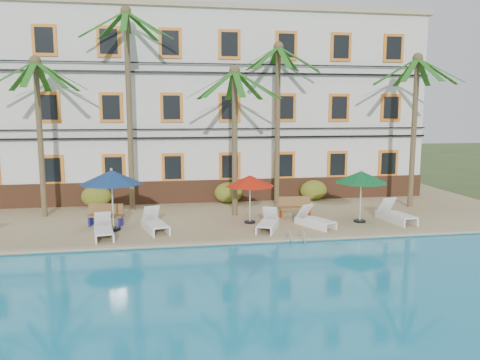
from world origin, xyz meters
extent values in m
plane|color=#384C23|center=(0.00, 0.00, 0.00)|extent=(100.00, 100.00, 0.00)
cube|color=tan|center=(0.00, 5.00, 0.12)|extent=(30.00, 12.00, 0.25)
cube|color=#1789B3|center=(0.00, -7.00, 0.10)|extent=(26.00, 12.00, 0.20)
cube|color=tan|center=(0.00, -0.90, 0.28)|extent=(30.00, 0.35, 0.06)
cube|color=silver|center=(0.00, 10.00, 5.25)|extent=(25.00, 6.00, 10.00)
cube|color=brown|center=(0.00, 6.94, 0.85)|extent=(25.00, 0.12, 1.20)
cube|color=tan|center=(0.00, 10.00, 10.35)|extent=(25.40, 6.40, 0.25)
cube|color=orange|center=(-7.50, 6.95, 2.15)|extent=(1.15, 0.10, 1.50)
cube|color=black|center=(-7.50, 6.90, 2.15)|extent=(0.85, 0.04, 1.20)
cube|color=orange|center=(-4.50, 6.95, 2.15)|extent=(1.15, 0.10, 1.50)
cube|color=black|center=(-4.50, 6.90, 2.15)|extent=(0.85, 0.04, 1.20)
cube|color=orange|center=(-1.50, 6.95, 2.15)|extent=(1.15, 0.10, 1.50)
cube|color=black|center=(-1.50, 6.90, 2.15)|extent=(0.85, 0.04, 1.20)
cube|color=orange|center=(1.50, 6.95, 2.15)|extent=(1.15, 0.10, 1.50)
cube|color=black|center=(1.50, 6.90, 2.15)|extent=(0.85, 0.04, 1.20)
cube|color=orange|center=(4.50, 6.95, 2.15)|extent=(1.15, 0.10, 1.50)
cube|color=black|center=(4.50, 6.90, 2.15)|extent=(0.85, 0.04, 1.20)
cube|color=orange|center=(7.50, 6.95, 2.15)|extent=(1.15, 0.10, 1.50)
cube|color=black|center=(7.50, 6.90, 2.15)|extent=(0.85, 0.04, 1.20)
cube|color=orange|center=(10.50, 6.95, 2.15)|extent=(1.15, 0.10, 1.50)
cube|color=black|center=(10.50, 6.90, 2.15)|extent=(0.85, 0.04, 1.20)
cube|color=orange|center=(-7.50, 6.95, 5.25)|extent=(1.15, 0.10, 1.50)
cube|color=black|center=(-7.50, 6.90, 5.25)|extent=(0.85, 0.04, 1.20)
cube|color=orange|center=(-4.50, 6.95, 5.25)|extent=(1.15, 0.10, 1.50)
cube|color=black|center=(-4.50, 6.90, 5.25)|extent=(0.85, 0.04, 1.20)
cube|color=orange|center=(-1.50, 6.95, 5.25)|extent=(1.15, 0.10, 1.50)
cube|color=black|center=(-1.50, 6.90, 5.25)|extent=(0.85, 0.04, 1.20)
cube|color=orange|center=(1.50, 6.95, 5.25)|extent=(1.15, 0.10, 1.50)
cube|color=black|center=(1.50, 6.90, 5.25)|extent=(0.85, 0.04, 1.20)
cube|color=orange|center=(4.50, 6.95, 5.25)|extent=(1.15, 0.10, 1.50)
cube|color=black|center=(4.50, 6.90, 5.25)|extent=(0.85, 0.04, 1.20)
cube|color=orange|center=(7.50, 6.95, 5.25)|extent=(1.15, 0.10, 1.50)
cube|color=black|center=(7.50, 6.90, 5.25)|extent=(0.85, 0.04, 1.20)
cube|color=orange|center=(10.50, 6.95, 5.25)|extent=(1.15, 0.10, 1.50)
cube|color=black|center=(10.50, 6.90, 5.25)|extent=(0.85, 0.04, 1.20)
cube|color=orange|center=(-7.50, 6.95, 8.45)|extent=(1.15, 0.10, 1.50)
cube|color=black|center=(-7.50, 6.90, 8.45)|extent=(0.85, 0.04, 1.20)
cube|color=orange|center=(-4.50, 6.95, 8.45)|extent=(1.15, 0.10, 1.50)
cube|color=black|center=(-4.50, 6.90, 8.45)|extent=(0.85, 0.04, 1.20)
cube|color=orange|center=(-1.50, 6.95, 8.45)|extent=(1.15, 0.10, 1.50)
cube|color=black|center=(-1.50, 6.90, 8.45)|extent=(0.85, 0.04, 1.20)
cube|color=orange|center=(1.50, 6.95, 8.45)|extent=(1.15, 0.10, 1.50)
cube|color=black|center=(1.50, 6.90, 8.45)|extent=(0.85, 0.04, 1.20)
cube|color=orange|center=(4.50, 6.95, 8.45)|extent=(1.15, 0.10, 1.50)
cube|color=black|center=(4.50, 6.90, 8.45)|extent=(0.85, 0.04, 1.20)
cube|color=orange|center=(7.50, 6.95, 8.45)|extent=(1.15, 0.10, 1.50)
cube|color=black|center=(7.50, 6.90, 8.45)|extent=(0.85, 0.04, 1.20)
cube|color=orange|center=(10.50, 6.95, 8.45)|extent=(1.15, 0.10, 1.50)
cube|color=black|center=(10.50, 6.90, 8.45)|extent=(0.85, 0.04, 1.20)
cube|color=black|center=(0.00, 6.80, 3.70)|extent=(25.00, 0.08, 0.10)
cube|color=black|center=(0.00, 6.80, 4.15)|extent=(25.00, 0.08, 0.06)
cube|color=black|center=(0.00, 6.80, 7.00)|extent=(25.00, 0.08, 0.10)
cube|color=black|center=(0.00, 6.80, 7.45)|extent=(25.00, 0.08, 0.06)
cylinder|color=brown|center=(-7.46, 4.85, 3.75)|extent=(0.26, 0.26, 7.01)
sphere|color=brown|center=(-7.46, 4.85, 7.26)|extent=(0.50, 0.50, 0.50)
cube|color=#1D5F16|center=(-7.46, 5.93, 6.64)|extent=(0.28, 2.19, 1.26)
cube|color=#1D5F16|center=(-8.22, 5.62, 6.64)|extent=(1.74, 1.74, 1.26)
cube|color=#1D5F16|center=(-8.54, 4.85, 6.64)|extent=(2.19, 0.28, 1.26)
cube|color=#1D5F16|center=(-8.22, 4.08, 6.64)|extent=(1.74, 1.74, 1.26)
cube|color=#1D5F16|center=(-7.46, 3.76, 6.64)|extent=(0.28, 2.19, 1.26)
cube|color=#1D5F16|center=(-6.69, 4.08, 6.64)|extent=(1.74, 1.74, 1.26)
cube|color=#1D5F16|center=(-6.37, 4.85, 6.64)|extent=(2.19, 0.28, 1.26)
cube|color=#1D5F16|center=(-6.69, 5.62, 6.64)|extent=(1.74, 1.74, 1.26)
cylinder|color=brown|center=(-3.53, 5.62, 4.95)|extent=(0.26, 0.26, 9.41)
sphere|color=brown|center=(-3.53, 5.62, 9.66)|extent=(0.50, 0.50, 0.50)
cube|color=#1D5F16|center=(-3.53, 6.70, 9.04)|extent=(0.28, 2.19, 1.26)
cube|color=#1D5F16|center=(-4.30, 6.39, 9.04)|extent=(1.74, 1.74, 1.26)
cube|color=#1D5F16|center=(-4.62, 5.62, 9.04)|extent=(2.19, 0.28, 1.26)
cube|color=#1D5F16|center=(-4.30, 4.85, 9.04)|extent=(1.74, 1.74, 1.26)
cube|color=#1D5F16|center=(-3.53, 4.53, 9.04)|extent=(0.28, 2.19, 1.26)
cube|color=#1D5F16|center=(-2.77, 4.85, 9.04)|extent=(1.74, 1.74, 1.26)
cube|color=#1D5F16|center=(-2.45, 5.62, 9.04)|extent=(2.19, 0.28, 1.26)
cube|color=#1D5F16|center=(-2.77, 6.39, 9.04)|extent=(1.74, 1.74, 1.26)
cylinder|color=brown|center=(1.26, 3.65, 3.56)|extent=(0.26, 0.26, 6.61)
sphere|color=brown|center=(1.26, 3.65, 6.86)|extent=(0.50, 0.50, 0.50)
cube|color=#1D5F16|center=(1.26, 4.73, 6.24)|extent=(0.28, 2.19, 1.26)
cube|color=#1D5F16|center=(0.50, 4.41, 6.24)|extent=(1.74, 1.74, 1.26)
cube|color=#1D5F16|center=(0.18, 3.65, 6.24)|extent=(2.19, 0.28, 1.26)
cube|color=#1D5F16|center=(0.50, 2.88, 6.24)|extent=(1.74, 1.74, 1.26)
cube|color=#1D5F16|center=(1.26, 2.56, 6.24)|extent=(0.28, 2.19, 1.26)
cube|color=#1D5F16|center=(2.03, 2.88, 6.24)|extent=(1.74, 1.74, 1.26)
cube|color=#1D5F16|center=(2.35, 3.65, 6.24)|extent=(2.19, 0.28, 1.26)
cube|color=#1D5F16|center=(2.03, 4.41, 6.24)|extent=(1.74, 1.74, 1.26)
cylinder|color=brown|center=(3.78, 5.74, 4.24)|extent=(0.26, 0.26, 7.98)
sphere|color=brown|center=(3.78, 5.74, 8.23)|extent=(0.50, 0.50, 0.50)
cube|color=#1D5F16|center=(3.78, 6.82, 7.61)|extent=(0.28, 2.19, 1.26)
cube|color=#1D5F16|center=(3.01, 6.51, 7.61)|extent=(1.74, 1.74, 1.26)
cube|color=#1D5F16|center=(2.70, 5.74, 7.61)|extent=(2.19, 0.28, 1.26)
cube|color=#1D5F16|center=(3.01, 4.97, 7.61)|extent=(1.74, 1.74, 1.26)
cube|color=#1D5F16|center=(3.78, 4.65, 7.61)|extent=(0.28, 2.19, 1.26)
cube|color=#1D5F16|center=(4.55, 4.97, 7.61)|extent=(1.74, 1.74, 1.26)
cube|color=#1D5F16|center=(4.87, 5.74, 7.61)|extent=(2.19, 0.28, 1.26)
cube|color=#1D5F16|center=(4.55, 6.51, 7.61)|extent=(1.74, 1.74, 1.26)
cylinder|color=brown|center=(10.34, 4.11, 3.93)|extent=(0.26, 0.26, 7.37)
sphere|color=brown|center=(10.34, 4.11, 7.62)|extent=(0.50, 0.50, 0.50)
cube|color=#1D5F16|center=(10.34, 5.19, 7.00)|extent=(0.28, 2.19, 1.26)
cube|color=#1D5F16|center=(9.57, 4.88, 7.00)|extent=(1.74, 1.74, 1.26)
cube|color=#1D5F16|center=(9.25, 4.11, 7.00)|extent=(2.19, 0.28, 1.26)
cube|color=#1D5F16|center=(9.57, 3.34, 7.00)|extent=(1.74, 1.74, 1.26)
cube|color=#1D5F16|center=(10.34, 3.02, 7.00)|extent=(0.28, 2.19, 1.26)
cube|color=#1D5F16|center=(11.11, 3.34, 7.00)|extent=(1.74, 1.74, 1.26)
cube|color=#1D5F16|center=(11.42, 4.11, 7.00)|extent=(2.19, 0.28, 1.26)
cube|color=#1D5F16|center=(11.11, 4.88, 7.00)|extent=(1.74, 1.74, 1.26)
ellipsoid|color=#195016|center=(-5.36, 6.60, 0.80)|extent=(1.50, 0.90, 1.10)
ellipsoid|color=#195016|center=(1.37, 6.60, 0.80)|extent=(1.50, 0.90, 1.10)
ellipsoid|color=#195016|center=(6.04, 6.60, 0.80)|extent=(1.50, 0.90, 1.10)
cylinder|color=black|center=(-4.05, 1.69, 0.29)|extent=(0.57, 0.57, 0.08)
cylinder|color=silver|center=(-4.05, 1.69, 1.47)|extent=(0.06, 0.06, 2.45)
cone|color=navy|center=(-4.05, 1.69, 2.44)|extent=(2.55, 2.55, 0.56)
sphere|color=silver|center=(-4.05, 1.69, 2.75)|extent=(0.10, 0.10, 0.10)
cylinder|color=black|center=(1.68, 2.03, 0.28)|extent=(0.48, 0.48, 0.07)
cylinder|color=silver|center=(1.68, 2.03, 1.28)|extent=(0.06, 0.06, 2.07)
cone|color=red|center=(1.68, 2.03, 2.10)|extent=(2.15, 2.15, 0.47)
sphere|color=silver|center=(1.68, 2.03, 2.36)|extent=(0.10, 0.10, 0.10)
cylinder|color=black|center=(6.48, 1.42, 0.29)|extent=(0.52, 0.52, 0.07)
cylinder|color=silver|center=(6.48, 1.42, 1.36)|extent=(0.06, 0.06, 2.23)
cone|color=#0A5727|center=(6.48, 1.42, 2.25)|extent=(2.32, 2.32, 0.51)
sphere|color=silver|center=(6.48, 1.42, 2.52)|extent=(0.10, 0.10, 0.10)
cube|color=white|center=(-4.27, 0.37, 0.58)|extent=(0.83, 1.42, 0.06)
cube|color=white|center=(-4.42, 1.29, 0.82)|extent=(0.69, 0.59, 0.67)
cube|color=white|center=(-4.62, 0.58, 0.40)|extent=(0.37, 1.89, 0.31)
cube|color=white|center=(-4.01, 0.68, 0.40)|extent=(0.37, 1.89, 0.31)
cube|color=white|center=(-2.29, 1.02, 0.59)|extent=(1.00, 1.52, 0.06)
cube|color=white|center=(-2.55, 1.95, 0.84)|extent=(0.76, 0.67, 0.70)
cube|color=white|center=(-2.67, 1.19, 0.41)|extent=(0.60, 1.93, 0.32)
cube|color=white|center=(-2.05, 1.36, 0.41)|extent=(0.60, 1.93, 0.32)
cube|color=white|center=(2.07, 0.49, 0.57)|extent=(1.06, 1.42, 0.06)
cube|color=white|center=(2.42, 1.31, 0.80)|extent=(0.74, 0.67, 0.64)
cube|color=white|center=(1.90, 0.84, 0.40)|extent=(0.78, 1.71, 0.30)
cube|color=white|center=(2.45, 0.60, 0.40)|extent=(0.78, 1.71, 0.30)
cube|color=white|center=(4.38, 0.69, 0.57)|extent=(1.13, 1.44, 0.06)
cube|color=white|center=(3.97, 1.50, 0.80)|extent=(0.76, 0.70, 0.65)
cube|color=white|center=(4.00, 0.78, 0.40)|extent=(0.90, 1.69, 0.30)
cube|color=white|center=(4.54, 1.05, 0.40)|extent=(0.90, 1.69, 0.30)
cube|color=white|center=(8.11, 0.93, 0.61)|extent=(0.89, 1.54, 0.07)
cube|color=white|center=(7.95, 1.93, 0.87)|extent=(0.75, 0.64, 0.73)
cube|color=white|center=(7.73, 1.15, 0.42)|extent=(0.39, 2.06, 0.34)
cube|color=white|center=(8.40, 1.26, 0.42)|extent=(0.39, 2.06, 0.34)
cube|color=olive|center=(-4.45, 2.47, 0.68)|extent=(1.56, 0.78, 0.06)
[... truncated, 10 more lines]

